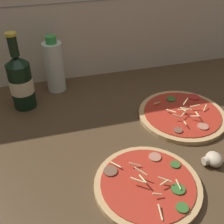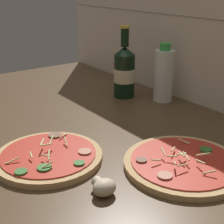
{
  "view_description": "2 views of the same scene",
  "coord_description": "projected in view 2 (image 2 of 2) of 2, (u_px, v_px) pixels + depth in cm",
  "views": [
    {
      "loc": [
        -17.83,
        -49.86,
        54.33
      ],
      "look_at": [
        -0.63,
        11.98,
        8.07
      ],
      "focal_mm": 45.0,
      "sensor_mm": 36.0,
      "label": 1
    },
    {
      "loc": [
        65.65,
        -40.23,
        41.17
      ],
      "look_at": [
        -4.63,
        10.71,
        7.34
      ],
      "focal_mm": 55.0,
      "sensor_mm": 36.0,
      "label": 2
    }
  ],
  "objects": [
    {
      "name": "pizza_near",
      "position": [
        49.0,
        157.0,
        0.78
      ],
      "size": [
        24.54,
        24.54,
        4.78
      ],
      "color": "tan",
      "rests_on": "counter_slab"
    },
    {
      "name": "oil_bottle",
      "position": [
        164.0,
        75.0,
        1.14
      ],
      "size": [
        6.4,
        6.4,
        19.42
      ],
      "color": "silver",
      "rests_on": "counter_slab"
    },
    {
      "name": "mushroom_left",
      "position": [
        104.0,
        187.0,
        0.65
      ],
      "size": [
        4.95,
        4.71,
        3.3
      ],
      "color": "beige",
      "rests_on": "counter_slab"
    },
    {
      "name": "beer_bottle",
      "position": [
        124.0,
        71.0,
        1.18
      ],
      "size": [
        7.27,
        7.27,
        24.36
      ],
      "color": "black",
      "rests_on": "counter_slab"
    },
    {
      "name": "pizza_far",
      "position": [
        184.0,
        164.0,
        0.75
      ],
      "size": [
        26.42,
        26.42,
        3.91
      ],
      "color": "tan",
      "rests_on": "counter_slab"
    },
    {
      "name": "counter_slab",
      "position": [
        88.0,
        149.0,
        0.86
      ],
      "size": [
        160.0,
        90.0,
        2.5
      ],
      "color": "#4C3823",
      "rests_on": "ground"
    },
    {
      "name": "tile_backsplash",
      "position": [
        217.0,
        19.0,
        1.0
      ],
      "size": [
        160.0,
        1.13,
        60.0
      ],
      "color": "beige",
      "rests_on": "ground"
    }
  ]
}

